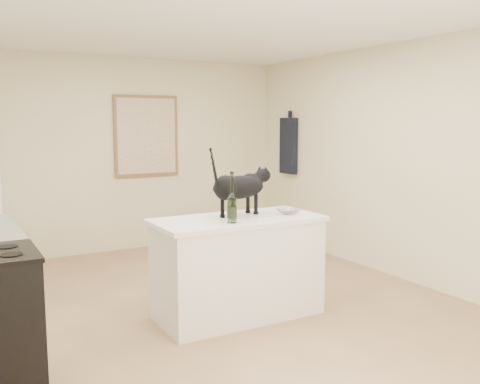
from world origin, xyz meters
name	(u,v)px	position (x,y,z in m)	size (l,w,h in m)	color
floor	(218,310)	(0.00, 0.00, 0.00)	(5.50, 5.50, 0.00)	tan
ceiling	(216,22)	(0.00, 0.00, 2.60)	(5.50, 5.50, 0.00)	white
wall_back	(125,155)	(0.00, 2.75, 1.30)	(4.50, 4.50, 0.00)	beige
wall_right	(398,162)	(2.25, 0.00, 1.30)	(5.50, 5.50, 0.00)	beige
island_base	(238,269)	(0.10, -0.20, 0.43)	(1.44, 0.67, 0.86)	white
island_top	(238,220)	(0.10, -0.20, 0.88)	(1.50, 0.70, 0.04)	white
artwork_frame	(146,136)	(0.30, 2.72, 1.55)	(0.90, 0.03, 1.10)	brown
artwork_canvas	(147,136)	(0.30, 2.70, 1.55)	(0.82, 0.00, 1.02)	beige
hanging_garment	(288,146)	(2.19, 2.05, 1.40)	(0.08, 0.34, 0.80)	black
black_cat	(239,190)	(0.15, -0.13, 1.13)	(0.67, 0.20, 0.47)	black
wine_bottle	(232,200)	(-0.06, -0.38, 1.09)	(0.08, 0.08, 0.38)	#2B5321
glass_bowl	(289,211)	(0.59, -0.28, 0.92)	(0.20, 0.20, 0.05)	silver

